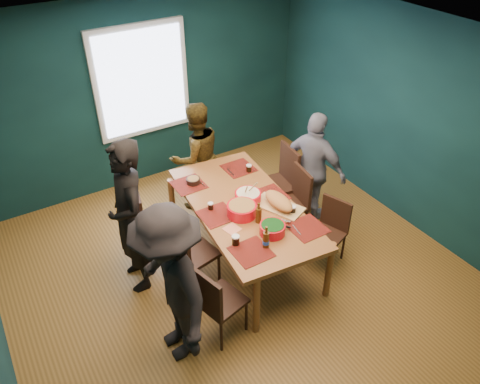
% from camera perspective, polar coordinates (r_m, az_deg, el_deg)
% --- Properties ---
extents(room, '(5.01, 5.01, 2.71)m').
position_cam_1_polar(room, '(4.99, -2.24, 3.32)').
color(room, olive).
rests_on(room, ground).
extents(dining_table, '(1.29, 2.25, 0.82)m').
position_cam_1_polar(dining_table, '(5.36, 0.51, -2.27)').
color(dining_table, brown).
rests_on(dining_table, floor).
extents(chair_left_far, '(0.55, 0.55, 1.02)m').
position_cam_1_polar(chair_left_far, '(5.57, -10.81, -3.31)').
color(chair_left_far, black).
rests_on(chair_left_far, floor).
extents(chair_left_mid, '(0.54, 0.54, 1.02)m').
position_cam_1_polar(chair_left_mid, '(5.10, -6.64, -7.08)').
color(chair_left_mid, black).
rests_on(chair_left_mid, floor).
extents(chair_left_near, '(0.50, 0.50, 0.91)m').
position_cam_1_polar(chair_left_near, '(4.67, -3.11, -12.93)').
color(chair_left_near, black).
rests_on(chair_left_near, floor).
extents(chair_right_far, '(0.51, 0.51, 1.01)m').
position_cam_1_polar(chair_right_far, '(6.21, 5.09, 1.78)').
color(chair_right_far, black).
rests_on(chair_right_far, floor).
extents(chair_right_mid, '(0.48, 0.48, 0.93)m').
position_cam_1_polar(chair_right_mid, '(5.94, 6.61, -0.66)').
color(chair_right_mid, black).
rests_on(chair_right_mid, floor).
extents(chair_right_near, '(0.48, 0.48, 0.83)m').
position_cam_1_polar(chair_right_near, '(5.65, 11.02, -4.12)').
color(chair_right_near, black).
rests_on(chair_right_near, floor).
extents(person_far_left, '(0.49, 0.70, 1.83)m').
position_cam_1_polar(person_far_left, '(5.11, -13.24, -3.09)').
color(person_far_left, black).
rests_on(person_far_left, floor).
extents(person_back, '(0.77, 0.61, 1.54)m').
position_cam_1_polar(person_back, '(6.31, -5.36, 4.29)').
color(person_back, black).
rests_on(person_back, floor).
extents(person_right, '(0.66, 0.98, 1.55)m').
position_cam_1_polar(person_right, '(6.09, 8.98, 2.79)').
color(person_right, silver).
rests_on(person_right, floor).
extents(person_near_left, '(0.66, 1.13, 1.74)m').
position_cam_1_polar(person_near_left, '(4.36, -8.43, -11.33)').
color(person_near_left, black).
rests_on(person_near_left, floor).
extents(bowl_salad, '(0.33, 0.33, 0.14)m').
position_cam_1_polar(bowl_salad, '(5.13, 0.21, -2.15)').
color(bowl_salad, red).
rests_on(bowl_salad, dining_table).
extents(bowl_dumpling, '(0.30, 0.30, 0.28)m').
position_cam_1_polar(bowl_dumpling, '(5.33, 0.98, -0.56)').
color(bowl_dumpling, red).
rests_on(bowl_dumpling, dining_table).
extents(bowl_herbs, '(0.27, 0.27, 0.12)m').
position_cam_1_polar(bowl_herbs, '(4.90, 3.98, -4.48)').
color(bowl_herbs, red).
rests_on(bowl_herbs, dining_table).
extents(cutting_board, '(0.48, 0.71, 0.15)m').
position_cam_1_polar(cutting_board, '(5.26, 4.75, -1.27)').
color(cutting_board, tan).
rests_on(cutting_board, dining_table).
extents(small_bowl, '(0.17, 0.17, 0.07)m').
position_cam_1_polar(small_bowl, '(5.68, -5.71, 1.40)').
color(small_bowl, black).
rests_on(small_bowl, dining_table).
extents(beer_bottle_a, '(0.07, 0.07, 0.26)m').
position_cam_1_polar(beer_bottle_a, '(4.72, 3.19, -5.82)').
color(beer_bottle_a, '#44270C').
rests_on(beer_bottle_a, dining_table).
extents(beer_bottle_b, '(0.06, 0.06, 0.25)m').
position_cam_1_polar(beer_bottle_b, '(5.02, 2.29, -2.79)').
color(beer_bottle_b, '#44270C').
rests_on(beer_bottle_b, dining_table).
extents(cola_glass_a, '(0.08, 0.08, 0.11)m').
position_cam_1_polar(cola_glass_a, '(4.76, -0.53, -5.85)').
color(cola_glass_a, black).
rests_on(cola_glass_a, dining_table).
extents(cola_glass_b, '(0.07, 0.07, 0.09)m').
position_cam_1_polar(cola_glass_b, '(5.20, 6.47, -2.12)').
color(cola_glass_b, black).
rests_on(cola_glass_b, dining_table).
extents(cola_glass_c, '(0.07, 0.07, 0.10)m').
position_cam_1_polar(cola_glass_c, '(5.86, 1.09, 2.94)').
color(cola_glass_c, black).
rests_on(cola_glass_c, dining_table).
extents(cola_glass_d, '(0.06, 0.06, 0.09)m').
position_cam_1_polar(cola_glass_d, '(5.23, -3.60, -1.71)').
color(cola_glass_d, black).
rests_on(cola_glass_d, dining_table).
extents(napkin_a, '(0.17, 0.17, 0.00)m').
position_cam_1_polar(napkin_a, '(5.52, 3.53, -0.09)').
color(napkin_a, '#E2805F').
rests_on(napkin_a, dining_table).
extents(napkin_b, '(0.19, 0.19, 0.00)m').
position_cam_1_polar(napkin_b, '(4.98, -0.98, -4.52)').
color(napkin_b, '#E2805F').
rests_on(napkin_b, dining_table).
extents(napkin_c, '(0.18, 0.18, 0.00)m').
position_cam_1_polar(napkin_c, '(5.08, 8.10, -4.02)').
color(napkin_c, '#E2805F').
rests_on(napkin_c, dining_table).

